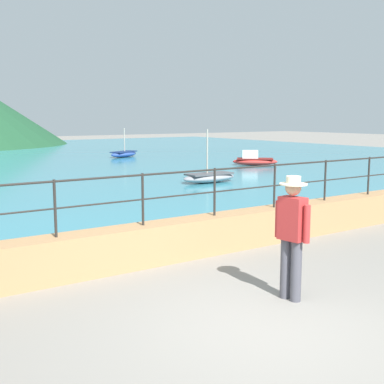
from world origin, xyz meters
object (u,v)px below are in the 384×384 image
person_walking (292,232)px  boat_2 (124,154)px  boat_0 (209,177)px  boat_3 (254,160)px

person_walking → boat_2: size_ratio=0.71×
boat_0 → person_walking: bearing=-121.0°
boat_0 → boat_2: (2.82, 12.80, -0.00)m
person_walking → boat_2: bearing=68.6°
boat_2 → boat_0: bearing=-102.4°
person_walking → boat_0: 12.30m
boat_0 → boat_3: 7.35m
person_walking → boat_3: size_ratio=0.75×
boat_3 → person_walking: bearing=-129.8°
boat_0 → boat_3: size_ratio=0.99×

